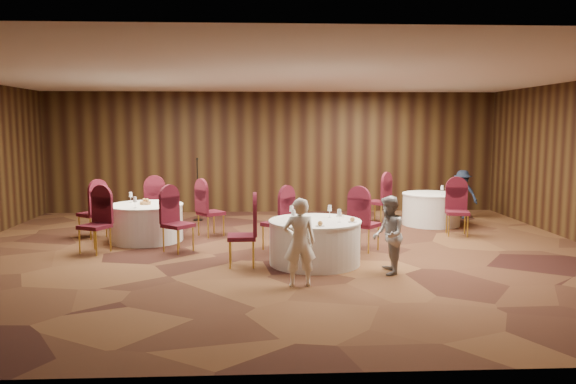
{
  "coord_description": "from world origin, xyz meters",
  "views": [
    {
      "loc": [
        -0.29,
        -10.01,
        2.32
      ],
      "look_at": [
        0.2,
        0.2,
        1.1
      ],
      "focal_mm": 35.0,
      "sensor_mm": 36.0,
      "label": 1
    }
  ],
  "objects_px": {
    "table_right": "(431,209)",
    "man_c": "(462,194)",
    "woman_a": "(299,242)",
    "woman_b": "(388,235)",
    "table_main": "(315,242)",
    "mic_stand": "(198,202)",
    "table_left": "(146,222)"
  },
  "relations": [
    {
      "from": "table_right",
      "to": "man_c",
      "type": "bearing_deg",
      "value": 40.01
    },
    {
      "from": "woman_a",
      "to": "woman_b",
      "type": "xyz_separation_m",
      "value": [
        1.43,
        0.62,
        -0.03
      ]
    },
    {
      "from": "table_right",
      "to": "woman_b",
      "type": "distance_m",
      "value": 4.73
    },
    {
      "from": "table_main",
      "to": "woman_b",
      "type": "bearing_deg",
      "value": -32.85
    },
    {
      "from": "table_main",
      "to": "man_c",
      "type": "height_order",
      "value": "man_c"
    },
    {
      "from": "mic_stand",
      "to": "man_c",
      "type": "height_order",
      "value": "mic_stand"
    },
    {
      "from": "table_right",
      "to": "mic_stand",
      "type": "height_order",
      "value": "mic_stand"
    },
    {
      "from": "table_left",
      "to": "mic_stand",
      "type": "xyz_separation_m",
      "value": [
        0.77,
        2.43,
        0.07
      ]
    },
    {
      "from": "table_main",
      "to": "man_c",
      "type": "distance_m",
      "value": 6.08
    },
    {
      "from": "table_left",
      "to": "table_right",
      "type": "distance_m",
      "value": 6.48
    },
    {
      "from": "mic_stand",
      "to": "woman_b",
      "type": "bearing_deg",
      "value": -55.7
    },
    {
      "from": "table_right",
      "to": "table_left",
      "type": "bearing_deg",
      "value": -166.29
    },
    {
      "from": "mic_stand",
      "to": "woman_b",
      "type": "distance_m",
      "value": 6.27
    },
    {
      "from": "mic_stand",
      "to": "woman_a",
      "type": "distance_m",
      "value": 6.17
    },
    {
      "from": "table_main",
      "to": "table_left",
      "type": "distance_m",
      "value": 3.82
    },
    {
      "from": "table_main",
      "to": "mic_stand",
      "type": "xyz_separation_m",
      "value": [
        -2.45,
        4.48,
        0.07
      ]
    },
    {
      "from": "table_left",
      "to": "man_c",
      "type": "relative_size",
      "value": 1.23
    },
    {
      "from": "table_left",
      "to": "table_right",
      "type": "height_order",
      "value": "same"
    },
    {
      "from": "table_left",
      "to": "table_right",
      "type": "bearing_deg",
      "value": 13.71
    },
    {
      "from": "table_main",
      "to": "table_right",
      "type": "bearing_deg",
      "value": 49.35
    },
    {
      "from": "woman_a",
      "to": "man_c",
      "type": "bearing_deg",
      "value": -131.03
    },
    {
      "from": "table_main",
      "to": "table_right",
      "type": "distance_m",
      "value": 4.72
    },
    {
      "from": "table_right",
      "to": "man_c",
      "type": "height_order",
      "value": "man_c"
    },
    {
      "from": "table_left",
      "to": "man_c",
      "type": "xyz_separation_m",
      "value": [
        7.34,
        2.42,
        0.23
      ]
    },
    {
      "from": "mic_stand",
      "to": "man_c",
      "type": "distance_m",
      "value": 6.58
    },
    {
      "from": "woman_a",
      "to": "table_right",
      "type": "bearing_deg",
      "value": -128.25
    },
    {
      "from": "table_right",
      "to": "man_c",
      "type": "relative_size",
      "value": 1.11
    },
    {
      "from": "table_right",
      "to": "mic_stand",
      "type": "bearing_deg",
      "value": 170.82
    },
    {
      "from": "table_right",
      "to": "mic_stand",
      "type": "relative_size",
      "value": 0.88
    },
    {
      "from": "mic_stand",
      "to": "woman_b",
      "type": "height_order",
      "value": "mic_stand"
    },
    {
      "from": "table_left",
      "to": "woman_b",
      "type": "relative_size",
      "value": 1.21
    },
    {
      "from": "table_right",
      "to": "woman_a",
      "type": "relative_size",
      "value": 1.04
    }
  ]
}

